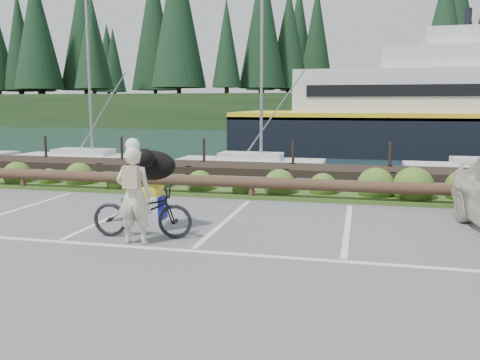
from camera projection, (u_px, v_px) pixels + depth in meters
name	position (u px, v px, depth m)	size (l,w,h in m)	color
ground	(198.00, 245.00, 9.20)	(72.00, 72.00, 0.00)	#565659
harbor_backdrop	(347.00, 119.00, 84.53)	(170.00, 160.00, 30.00)	#162D36
vegetation_strip	(257.00, 193.00, 14.29)	(34.00, 1.60, 0.10)	#3D5B21
log_rail	(251.00, 199.00, 13.63)	(32.00, 0.30, 0.60)	#443021
bicycle	(142.00, 211.00, 9.68)	(0.67, 1.93, 1.02)	black
cyclist	(134.00, 196.00, 9.18)	(0.65, 0.43, 1.79)	beige
dog	(151.00, 165.00, 10.16)	(1.04, 0.51, 0.60)	black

